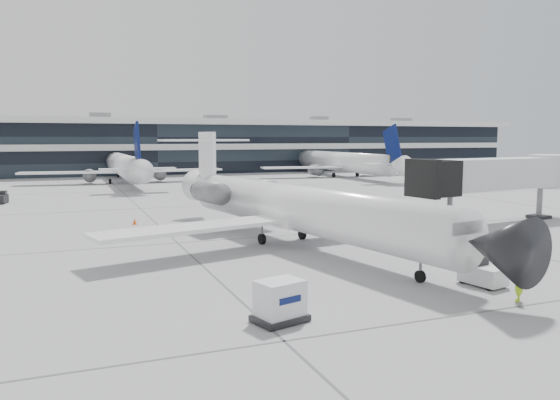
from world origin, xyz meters
name	(u,v)px	position (x,y,z in m)	size (l,w,h in m)	color
ground	(307,234)	(0.00, 0.00, 0.00)	(220.00, 220.00, 0.00)	gray
terminal	(150,149)	(0.00, 82.00, 5.00)	(170.00, 22.00, 10.00)	black
bg_jet_center	(125,182)	(-8.00, 55.00, 0.00)	(32.00, 40.00, 9.60)	white
bg_jet_right	(341,176)	(32.00, 55.00, 0.00)	(32.00, 40.00, 9.60)	white
regional_jet	(293,206)	(-2.72, -3.53, 2.69)	(27.19, 33.90, 7.86)	white
jet_bridge	(505,174)	(18.22, -1.12, 4.22)	(18.03, 5.81, 5.79)	#B7B9BC
ramp_worker	(518,283)	(1.66, -19.36, 0.86)	(0.63, 0.41, 1.73)	#BDFF1A
baggage_tug	(482,273)	(2.07, -16.57, 0.61)	(1.67, 2.36, 1.37)	silver
cargo_uld	(280,302)	(-9.38, -17.99, 0.84)	(2.37, 2.00, 1.67)	black
traffic_cone	(135,221)	(-11.81, 9.54, 0.26)	(0.40, 0.40, 0.54)	#FF560D
far_tug	(0,198)	(-24.02, 30.29, 0.63)	(1.64, 2.38, 1.40)	black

